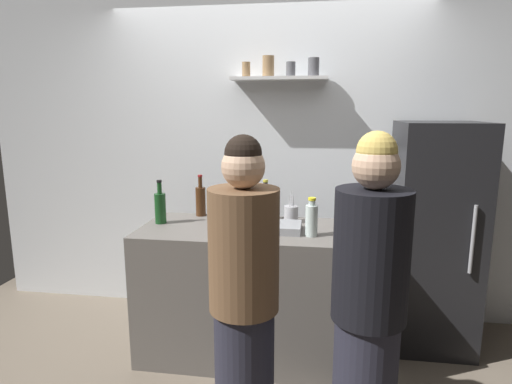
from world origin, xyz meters
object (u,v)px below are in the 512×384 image
(water_bottle_plastic, at_px, (312,219))
(person_blonde, at_px, (368,311))
(person_brown_jacket, at_px, (244,302))
(refrigerator, at_px, (434,236))
(wine_bottle_green_glass, at_px, (160,207))
(baking_pan, at_px, (275,227))
(wine_bottle_amber_glass, at_px, (201,200))
(utensil_holder, at_px, (291,214))
(wine_bottle_dark_glass, at_px, (265,205))

(water_bottle_plastic, height_order, person_blonde, person_blonde)
(water_bottle_plastic, bearing_deg, person_brown_jacket, -112.85)
(refrigerator, relative_size, wine_bottle_green_glass, 5.26)
(baking_pan, xyz_separation_m, wine_bottle_amber_glass, (-0.60, 0.33, 0.09))
(utensil_holder, xyz_separation_m, wine_bottle_amber_glass, (-0.69, 0.09, 0.06))
(wine_bottle_green_glass, relative_size, person_blonde, 0.19)
(refrigerator, xyz_separation_m, person_brown_jacket, (-1.17, -1.19, -0.03))
(refrigerator, distance_m, utensil_holder, 1.04)
(wine_bottle_dark_glass, relative_size, water_bottle_plastic, 1.19)
(refrigerator, distance_m, wine_bottle_amber_glass, 1.72)
(refrigerator, height_order, person_blonde, refrigerator)
(water_bottle_plastic, xyz_separation_m, person_blonde, (0.28, -0.76, -0.23))
(wine_bottle_green_glass, height_order, wine_bottle_dark_glass, wine_bottle_green_glass)
(person_brown_jacket, bearing_deg, baking_pan, 84.21)
(refrigerator, xyz_separation_m, person_blonde, (-0.58, -1.22, -0.01))
(wine_bottle_green_glass, xyz_separation_m, person_brown_jacket, (0.75, -0.88, -0.25))
(baking_pan, xyz_separation_m, wine_bottle_dark_glass, (-0.10, 0.27, 0.09))
(wine_bottle_dark_glass, relative_size, wine_bottle_amber_glass, 0.95)
(wine_bottle_amber_glass, bearing_deg, refrigerator, 1.96)
(refrigerator, relative_size, person_blonde, 1.00)
(wine_bottle_dark_glass, bearing_deg, baking_pan, -69.72)
(refrigerator, bearing_deg, water_bottle_plastic, -151.70)
(person_blonde, bearing_deg, wine_bottle_amber_glass, -134.24)
(water_bottle_plastic, bearing_deg, wine_bottle_dark_glass, 133.89)
(baking_pan, distance_m, utensil_holder, 0.25)
(baking_pan, bearing_deg, water_bottle_plastic, -18.95)
(baking_pan, distance_m, person_brown_jacket, 0.82)
(wine_bottle_amber_glass, height_order, person_blonde, person_blonde)
(wine_bottle_dark_glass, bearing_deg, person_brown_jacket, -88.27)
(wine_bottle_dark_glass, height_order, wine_bottle_amber_glass, wine_bottle_amber_glass)
(person_brown_jacket, bearing_deg, person_blonde, -4.42)
(refrigerator, bearing_deg, baking_pan, -160.82)
(refrigerator, height_order, person_brown_jacket, refrigerator)
(baking_pan, height_order, wine_bottle_amber_glass, wine_bottle_amber_glass)
(refrigerator, distance_m, person_brown_jacket, 1.67)
(baking_pan, xyz_separation_m, water_bottle_plastic, (0.24, -0.08, 0.08))
(wine_bottle_amber_glass, bearing_deg, wine_bottle_green_glass, -131.10)
(wine_bottle_dark_glass, bearing_deg, utensil_holder, -10.35)
(refrigerator, distance_m, water_bottle_plastic, 1.00)
(wine_bottle_dark_glass, bearing_deg, water_bottle_plastic, -46.11)
(wine_bottle_amber_glass, xyz_separation_m, water_bottle_plastic, (0.84, -0.41, -0.01))
(refrigerator, height_order, wine_bottle_dark_glass, refrigerator)
(utensil_holder, height_order, water_bottle_plastic, water_bottle_plastic)
(wine_bottle_dark_glass, distance_m, water_bottle_plastic, 0.49)
(water_bottle_plastic, xyz_separation_m, person_brown_jacket, (-0.31, -0.72, -0.24))
(refrigerator, xyz_separation_m, baking_pan, (-1.10, -0.38, 0.13))
(refrigerator, xyz_separation_m, wine_bottle_amber_glass, (-1.70, -0.06, 0.22))
(utensil_holder, xyz_separation_m, wine_bottle_dark_glass, (-0.19, 0.03, 0.05))
(water_bottle_plastic, relative_size, person_blonde, 0.15)
(wine_bottle_dark_glass, bearing_deg, wine_bottle_amber_glass, 173.56)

